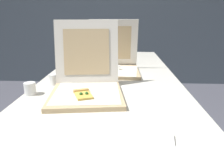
# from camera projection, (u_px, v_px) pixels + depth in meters

# --- Properties ---
(wall_back) EXTENTS (10.00, 0.10, 2.60)m
(wall_back) POSITION_uv_depth(u_px,v_px,m) (118.00, 5.00, 3.47)
(wall_back) COLOR #4C5660
(wall_back) RESTS_ON ground
(table) EXTENTS (0.88, 2.23, 0.73)m
(table) POSITION_uv_depth(u_px,v_px,m) (110.00, 85.00, 1.42)
(table) COLOR silver
(table) RESTS_ON ground
(pizza_box_front) EXTENTS (0.41, 0.46, 0.38)m
(pizza_box_front) POSITION_uv_depth(u_px,v_px,m) (86.00, 84.00, 1.11)
(pizza_box_front) COLOR tan
(pizza_box_front) RESTS_ON table
(pizza_box_middle) EXTENTS (0.37, 0.37, 0.38)m
(pizza_box_middle) POSITION_uv_depth(u_px,v_px,m) (114.00, 65.00, 1.56)
(pizza_box_middle) COLOR tan
(pizza_box_middle) RESTS_ON table
(cup_white_far) EXTENTS (0.06, 0.06, 0.07)m
(cup_white_far) POSITION_uv_depth(u_px,v_px,m) (88.00, 62.00, 1.76)
(cup_white_far) COLOR white
(cup_white_far) RESTS_ON table
(cup_white_mid) EXTENTS (0.06, 0.06, 0.07)m
(cup_white_mid) POSITION_uv_depth(u_px,v_px,m) (65.00, 71.00, 1.46)
(cup_white_mid) COLOR white
(cup_white_mid) RESTS_ON table
(cup_white_near_center) EXTENTS (0.06, 0.06, 0.07)m
(cup_white_near_center) POSITION_uv_depth(u_px,v_px,m) (54.00, 79.00, 1.28)
(cup_white_near_center) COLOR white
(cup_white_near_center) RESTS_ON table
(cup_white_near_left) EXTENTS (0.06, 0.06, 0.07)m
(cup_white_near_left) POSITION_uv_depth(u_px,v_px,m) (30.00, 89.00, 1.12)
(cup_white_near_left) COLOR white
(cup_white_near_left) RESTS_ON table
(napkin_pile) EXTENTS (0.19, 0.18, 0.01)m
(napkin_pile) POSITION_uv_depth(u_px,v_px,m) (151.00, 144.00, 0.68)
(napkin_pile) COLOR white
(napkin_pile) RESTS_ON table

